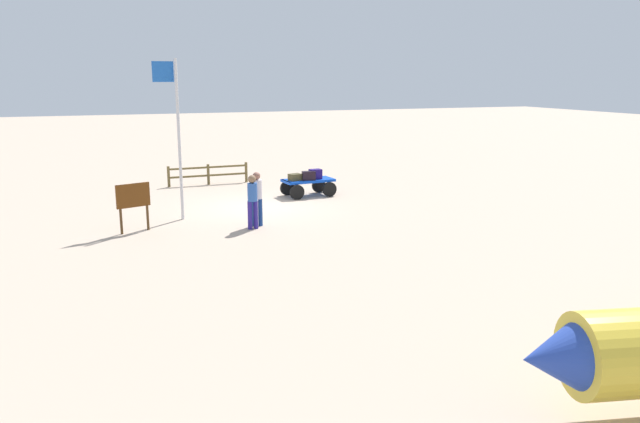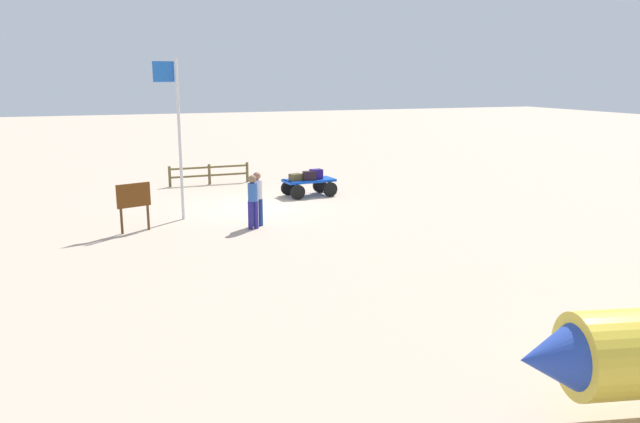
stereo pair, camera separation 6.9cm
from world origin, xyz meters
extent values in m
plane|color=#BBA48D|center=(0.00, 0.00, 0.00)|extent=(120.00, 120.00, 0.00)
cube|color=blue|center=(-2.36, -1.35, 0.64)|extent=(2.10, 1.13, 0.10)
cube|color=blue|center=(-1.40, -1.27, 0.64)|extent=(0.16, 0.91, 0.10)
cylinder|color=black|center=(-1.70, -0.80, 0.29)|extent=(0.60, 0.17, 0.59)
cylinder|color=black|center=(-1.61, -1.79, 0.29)|extent=(0.60, 0.17, 0.59)
cylinder|color=black|center=(-3.11, -0.92, 0.29)|extent=(0.60, 0.17, 0.59)
cylinder|color=black|center=(-3.02, -1.91, 0.29)|extent=(0.60, 0.17, 0.59)
cube|color=navy|center=(-2.65, -1.30, 0.88)|extent=(0.50, 0.40, 0.39)
cube|color=black|center=(-2.29, -1.12, 0.86)|extent=(0.56, 0.37, 0.35)
cube|color=#423B20|center=(-1.76, -1.21, 0.82)|extent=(0.55, 0.47, 0.27)
cylinder|color=navy|center=(0.77, 2.87, 0.45)|extent=(0.14, 0.14, 0.90)
cylinder|color=navy|center=(0.97, 2.83, 0.45)|extent=(0.14, 0.14, 0.90)
cylinder|color=silver|center=(0.87, 2.85, 1.20)|extent=(0.40, 0.40, 0.61)
sphere|color=#94604F|center=(0.87, 2.85, 1.63)|extent=(0.25, 0.25, 0.25)
cylinder|color=navy|center=(1.00, 3.18, 0.45)|extent=(0.14, 0.14, 0.90)
cylinder|color=navy|center=(1.20, 3.21, 0.45)|extent=(0.14, 0.14, 0.90)
cylinder|color=#2C58AC|center=(1.10, 3.19, 1.18)|extent=(0.34, 0.34, 0.57)
sphere|color=#836246|center=(1.10, 3.19, 1.60)|extent=(0.25, 0.25, 0.25)
cone|color=#2642A7|center=(0.13, 15.57, 1.05)|extent=(1.12, 1.26, 1.09)
cylinder|color=silver|center=(2.98, 1.05, 2.65)|extent=(0.10, 0.10, 5.29)
cube|color=blue|center=(3.39, 1.05, 4.87)|extent=(0.69, 0.20, 0.65)
cylinder|color=#4C3319|center=(4.22, 2.15, 0.39)|extent=(0.08, 0.08, 0.79)
cylinder|color=#4C3319|center=(5.03, 2.42, 0.39)|extent=(0.08, 0.08, 0.79)
cube|color=#5E3210|center=(4.62, 2.29, 1.15)|extent=(1.03, 0.39, 0.74)
cylinder|color=brown|center=(-0.82, -5.47, 0.46)|extent=(0.12, 0.12, 0.91)
cylinder|color=brown|center=(0.92, -5.42, 0.46)|extent=(0.12, 0.12, 0.91)
cylinder|color=brown|center=(2.65, -5.38, 0.46)|extent=(0.12, 0.12, 0.91)
cube|color=brown|center=(0.92, -5.42, 0.77)|extent=(3.47, 0.17, 0.08)
cube|color=brown|center=(0.92, -5.42, 0.41)|extent=(3.47, 0.17, 0.08)
camera|label=1|loc=(5.72, 21.54, 4.72)|focal=34.39mm
camera|label=2|loc=(5.66, 21.57, 4.72)|focal=34.39mm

